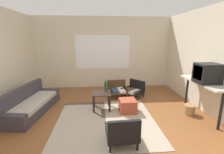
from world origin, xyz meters
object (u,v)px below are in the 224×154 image
(couch, at_px, (31,104))
(ottoman_orange, at_px, (128,106))
(armchair_corner, at_px, (134,90))
(clay_vase, at_px, (197,74))
(crt_television, at_px, (208,73))
(coffee_table, at_px, (101,97))
(armchair_by_window, at_px, (117,89))
(console_shelf, at_px, (203,86))
(armchair_striped_foreground, at_px, (122,133))
(wicker_basket, at_px, (189,110))
(glass_bottle, at_px, (106,86))

(couch, relative_size, ottoman_orange, 4.70)
(armchair_corner, bearing_deg, clay_vase, -42.00)
(couch, bearing_deg, crt_television, -8.69)
(coffee_table, bearing_deg, armchair_by_window, 60.66)
(armchair_corner, xyz_separation_m, console_shelf, (1.36, -1.50, 0.55))
(couch, relative_size, coffee_table, 4.02)
(couch, height_order, armchair_striped_foreground, couch)
(wicker_basket, bearing_deg, console_shelf, -17.00)
(armchair_by_window, bearing_deg, clay_vase, -33.89)
(glass_bottle, bearing_deg, console_shelf, -17.16)
(crt_television, xyz_separation_m, glass_bottle, (-2.35, 0.83, -0.51))
(couch, bearing_deg, armchair_striped_foreground, -35.68)
(armchair_striped_foreground, distance_m, wicker_basket, 2.20)
(couch, distance_m, armchair_corner, 3.12)
(ottoman_orange, xyz_separation_m, clay_vase, (1.79, -0.07, 0.84))
(console_shelf, bearing_deg, glass_bottle, 162.84)
(wicker_basket, bearing_deg, couch, 173.25)
(couch, relative_size, armchair_striped_foreground, 3.39)
(ottoman_orange, bearing_deg, wicker_basket, -9.96)
(armchair_corner, distance_m, glass_bottle, 1.31)
(coffee_table, bearing_deg, wicker_basket, -12.81)
(couch, xyz_separation_m, ottoman_orange, (2.55, -0.21, -0.04))
(couch, bearing_deg, glass_bottle, 4.85)
(armchair_striped_foreground, distance_m, console_shelf, 2.42)
(armchair_by_window, distance_m, armchair_striped_foreground, 2.60)
(coffee_table, relative_size, crt_television, 0.97)
(couch, xyz_separation_m, clay_vase, (4.34, -0.28, 0.80))
(coffee_table, xyz_separation_m, glass_bottle, (0.12, 0.14, 0.25))
(couch, bearing_deg, clay_vase, -3.71)
(console_shelf, distance_m, wicker_basket, 0.70)
(armchair_corner, bearing_deg, armchair_striped_foreground, -106.90)
(console_shelf, bearing_deg, crt_television, -91.72)
(armchair_striped_foreground, height_order, wicker_basket, armchair_striped_foreground)
(armchair_striped_foreground, relative_size, glass_bottle, 1.88)
(armchair_by_window, height_order, ottoman_orange, armchair_by_window)
(armchair_corner, relative_size, clay_vase, 2.59)
(armchair_by_window, distance_m, glass_bottle, 1.01)
(wicker_basket, bearing_deg, armchair_striped_foreground, -149.97)
(armchair_striped_foreground, xyz_separation_m, crt_television, (2.13, 0.92, 0.85))
(armchair_corner, distance_m, crt_television, 2.29)
(clay_vase, bearing_deg, console_shelf, -90.00)
(crt_television, relative_size, wicker_basket, 1.90)
(armchair_corner, height_order, ottoman_orange, armchair_corner)
(couch, relative_size, console_shelf, 1.39)
(coffee_table, height_order, crt_television, crt_television)
(couch, height_order, wicker_basket, couch)
(crt_television, bearing_deg, armchair_by_window, 138.92)
(clay_vase, xyz_separation_m, wicker_basket, (-0.23, -0.20, -0.89))
(coffee_table, bearing_deg, couch, -179.27)
(clay_vase, bearing_deg, glass_bottle, 169.17)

